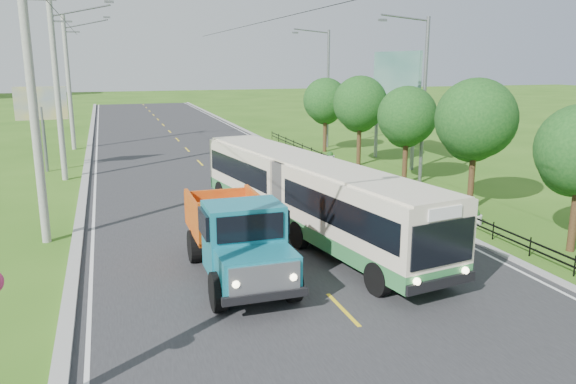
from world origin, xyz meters
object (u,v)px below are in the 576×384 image
dump_truck (237,233)px  billboard_left (41,109)px  billboard_right (396,82)px  streetlight_mid (422,95)px  tree_fifth (360,106)px  tree_back (325,103)px  planter_near (474,217)px  streetlight_far (326,85)px  bus (307,190)px  pole_far (69,83)px  tree_third (475,123)px  planter_mid (385,180)px  planter_far (330,157)px  tree_fourth (407,119)px  pole_mid (58,90)px  pole_near (34,107)px

dump_truck → billboard_left: bearing=109.1°
billboard_right → streetlight_mid: bearing=-105.4°
tree_fifth → tree_back: bearing=90.0°
planter_near → dump_truck: 11.23m
tree_fifth → tree_back: 6.00m
streetlight_far → bus: bearing=-113.6°
tree_fifth → pole_far: bearing=144.6°
tree_third → tree_back: tree_third is taller
tree_fifth → planter_mid: (-1.26, -6.14, -3.57)m
streetlight_mid → planter_mid: size_ratio=13.54×
tree_third → dump_truck: size_ratio=0.95×
planter_mid → planter_far: (0.00, 8.00, 0.00)m
tree_third → dump_truck: (-12.07, -4.94, -2.49)m
streetlight_mid → bus: streetlight_mid is taller
tree_fourth → dump_truck: tree_fourth is taller
billboard_left → bus: billboard_left is taller
pole_mid → tree_fourth: (18.12, -6.86, -1.51)m
pole_near → planter_near: size_ratio=14.93×
streetlight_far → bus: (-9.21, -21.09, -3.14)m
pole_mid → planter_mid: 18.88m
tree_fifth → billboard_right: size_ratio=0.79×
tree_fifth → bus: 15.83m
pole_near → streetlight_far: size_ratio=1.10×
tree_back → billboard_right: 6.82m
planter_near → streetlight_far: bearing=84.7°
tree_back → streetlight_mid: size_ratio=0.61×
streetlight_mid → planter_far: 9.46m
streetlight_mid → billboard_left: 22.51m
planter_mid → pole_near: bearing=-163.5°
tree_fifth → tree_back: (-0.00, 6.00, -0.20)m
pole_far → tree_fourth: 26.20m
dump_truck → tree_third: bearing=22.0°
tree_third → billboard_left: bearing=140.7°
pole_far → planter_far: size_ratio=14.93×
streetlight_mid → planter_mid: streetlight_mid is taller
planter_near → billboard_right: 15.34m
planter_far → pole_mid: bearing=-176.6°
tree_fifth → billboard_right: bearing=-3.3°
pole_near → billboard_right: size_ratio=1.37×
tree_third → tree_back: 18.00m
tree_third → tree_fifth: size_ratio=1.03×
pole_near → pole_mid: size_ratio=1.00×
dump_truck → billboard_right: bearing=48.9°
pole_near → streetlight_mid: 19.56m
pole_far → tree_fifth: pole_far is taller
tree_fourth → planter_near: (-1.26, -8.14, -3.30)m
pole_near → tree_back: (18.12, 17.14, -1.44)m
tree_back → planter_mid: tree_back is taller
pole_mid → tree_back: bearing=15.8°
pole_mid → billboard_left: (-1.24, 3.00, -1.23)m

